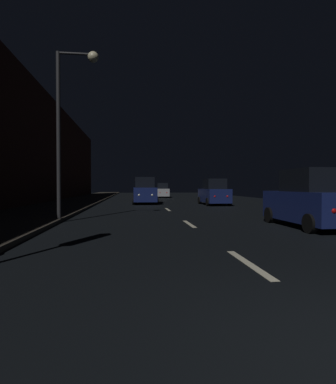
# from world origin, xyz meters

# --- Properties ---
(ground) EXTENTS (27.00, 84.00, 0.02)m
(ground) POSITION_xyz_m (0.00, 24.50, -0.01)
(ground) COLOR black
(sidewalk_left) EXTENTS (4.40, 84.00, 0.15)m
(sidewalk_left) POSITION_xyz_m (-7.30, 24.50, 0.07)
(sidewalk_left) COLOR #38332B
(sidewalk_left) RESTS_ON ground
(building_facade_left) EXTENTS (0.80, 63.00, 9.62)m
(building_facade_left) POSITION_xyz_m (-9.90, 21.00, 4.81)
(building_facade_left) COLOR #472319
(building_facade_left) RESTS_ON ground
(lane_centerline) EXTENTS (0.16, 15.83, 0.01)m
(lane_centerline) POSITION_xyz_m (0.00, 9.61, 0.01)
(lane_centerline) COLOR beige
(lane_centerline) RESTS_ON ground
(streetlamp_overhead) EXTENTS (1.70, 0.44, 7.01)m
(streetlamp_overhead) POSITION_xyz_m (-4.73, 10.33, 4.67)
(streetlamp_overhead) COLOR #2D2D30
(streetlamp_overhead) RESTS_ON ground
(car_approaching_headlights) EXTENTS (2.05, 4.43, 2.23)m
(car_approaching_headlights) POSITION_xyz_m (-1.21, 23.33, 1.02)
(car_approaching_headlights) COLOR #141E51
(car_approaching_headlights) RESTS_ON ground
(car_parked_right_near) EXTENTS (1.93, 4.17, 2.10)m
(car_parked_right_near) POSITION_xyz_m (4.20, 7.82, 0.96)
(car_parked_right_near) COLOR #141E51
(car_parked_right_near) RESTS_ON ground
(car_parked_right_far) EXTENTS (1.89, 4.09, 2.06)m
(car_parked_right_far) POSITION_xyz_m (4.20, 21.04, 0.94)
(car_parked_right_far) COLOR #141E51
(car_parked_right_far) RESTS_ON ground
(car_distant_taillights) EXTENTS (1.73, 3.74, 1.89)m
(car_distant_taillights) POSITION_xyz_m (1.59, 37.07, 0.86)
(car_distant_taillights) COLOR #A5A8AD
(car_distant_taillights) RESTS_ON ground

